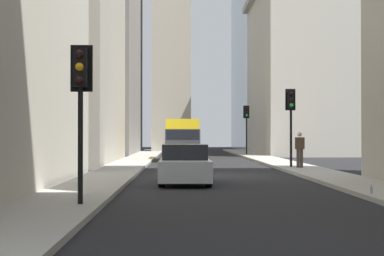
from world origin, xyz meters
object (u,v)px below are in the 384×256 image
(delivery_truck, at_px, (182,139))
(traffic_light_foreground, at_px, (80,87))
(traffic_light_midblock, at_px, (291,109))
(pedestrian, at_px, (300,148))
(sedan_silver, at_px, (185,165))
(discarded_bottle, at_px, (371,190))
(traffic_light_far_junction, at_px, (247,118))

(delivery_truck, relative_size, traffic_light_foreground, 1.74)
(traffic_light_midblock, relative_size, pedestrian, 2.26)
(sedan_silver, distance_m, traffic_light_foreground, 8.42)
(delivery_truck, xyz_separation_m, sedan_silver, (-20.74, -0.00, -0.80))
(sedan_silver, distance_m, pedestrian, 10.43)
(traffic_light_midblock, bearing_deg, delivery_truck, 25.95)
(traffic_light_midblock, xyz_separation_m, pedestrian, (-0.80, -0.29, -1.96))
(sedan_silver, bearing_deg, traffic_light_foreground, 162.15)
(pedestrian, relative_size, discarded_bottle, 6.53)
(traffic_light_midblock, xyz_separation_m, traffic_light_far_junction, (22.33, -0.11, 0.16))
(delivery_truck, xyz_separation_m, traffic_light_far_junction, (11.07, -5.59, 1.76))
(sedan_silver, height_order, pedestrian, pedestrian)
(traffic_light_foreground, bearing_deg, traffic_light_midblock, -24.84)
(traffic_light_midblock, bearing_deg, traffic_light_foreground, 155.16)
(delivery_truck, relative_size, traffic_light_midblock, 1.62)
(sedan_silver, xyz_separation_m, traffic_light_far_junction, (31.81, -5.59, 2.56))
(traffic_light_foreground, bearing_deg, pedestrian, -26.72)
(traffic_light_midblock, bearing_deg, sedan_silver, 149.97)
(traffic_light_foreground, height_order, discarded_bottle, traffic_light_foreground)
(delivery_truck, bearing_deg, traffic_light_far_junction, -26.79)
(delivery_truck, bearing_deg, discarded_bottle, -168.99)
(traffic_light_far_junction, bearing_deg, traffic_light_midblock, 179.72)
(traffic_light_foreground, bearing_deg, delivery_truck, -5.00)
(delivery_truck, relative_size, discarded_bottle, 23.93)
(traffic_light_far_junction, distance_m, pedestrian, 23.23)
(traffic_light_foreground, distance_m, discarded_bottle, 8.36)
(traffic_light_foreground, bearing_deg, sedan_silver, -17.85)
(traffic_light_midblock, relative_size, discarded_bottle, 14.74)
(traffic_light_far_junction, relative_size, pedestrian, 2.38)
(discarded_bottle, bearing_deg, traffic_light_foreground, 108.03)
(traffic_light_midblock, distance_m, discarded_bottle, 15.03)
(delivery_truck, xyz_separation_m, discarded_bottle, (-26.01, -5.06, -1.21))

